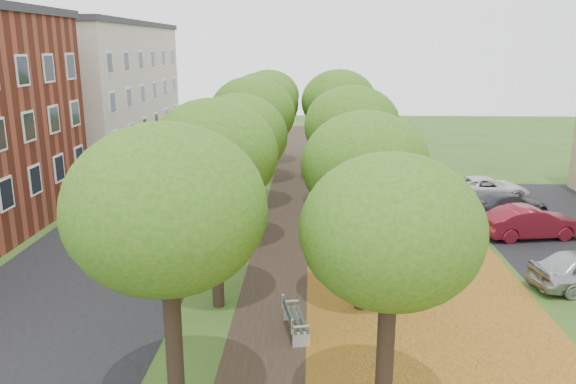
# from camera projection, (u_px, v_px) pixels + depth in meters

# --- Properties ---
(street_asphalt) EXTENTS (8.00, 70.00, 0.01)m
(street_asphalt) POSITION_uv_depth(u_px,v_px,m) (142.00, 223.00, 28.00)
(street_asphalt) COLOR black
(street_asphalt) RESTS_ON ground
(footpath) EXTENTS (3.20, 70.00, 0.01)m
(footpath) POSITION_uv_depth(u_px,v_px,m) (292.00, 225.00, 27.70)
(footpath) COLOR black
(footpath) RESTS_ON ground
(leaf_verge) EXTENTS (7.50, 70.00, 0.01)m
(leaf_verge) POSITION_uv_depth(u_px,v_px,m) (394.00, 226.00, 27.51)
(leaf_verge) COLOR #AF6E20
(leaf_verge) RESTS_ON ground
(parking_lot) EXTENTS (9.00, 16.00, 0.01)m
(parking_lot) POSITION_uv_depth(u_px,v_px,m) (561.00, 222.00, 28.14)
(parking_lot) COLOR black
(parking_lot) RESTS_ON ground
(tree_row_west) EXTENTS (4.34, 34.34, 6.92)m
(tree_row_west) POSITION_uv_depth(u_px,v_px,m) (246.00, 122.00, 26.51)
(tree_row_west) COLOR black
(tree_row_west) RESTS_ON ground
(tree_row_east) EXTENTS (4.34, 34.34, 6.92)m
(tree_row_east) POSITION_uv_depth(u_px,v_px,m) (348.00, 123.00, 26.33)
(tree_row_east) COLOR black
(tree_row_east) RESTS_ON ground
(building_cream) EXTENTS (10.30, 20.30, 10.40)m
(building_cream) POSITION_uv_depth(u_px,v_px,m) (86.00, 89.00, 44.46)
(building_cream) COLOR beige
(building_cream) RESTS_ON ground
(bench) EXTENTS (0.91, 1.94, 0.88)m
(bench) POSITION_uv_depth(u_px,v_px,m) (294.00, 319.00, 17.16)
(bench) COLOR #242E26
(bench) RESTS_ON ground
(car_red) EXTENTS (4.63, 2.27, 1.46)m
(car_red) POSITION_uv_depth(u_px,v_px,m) (531.00, 222.00, 25.66)
(car_red) COLOR maroon
(car_red) RESTS_ON ground
(car_grey) EXTENTS (4.79, 3.29, 1.29)m
(car_grey) POSITION_uv_depth(u_px,v_px,m) (508.00, 205.00, 28.71)
(car_grey) COLOR #2D2D31
(car_grey) RESTS_ON ground
(car_white) EXTENTS (4.92, 2.69, 1.31)m
(car_white) POSITION_uv_depth(u_px,v_px,m) (487.00, 188.00, 32.18)
(car_white) COLOR silver
(car_white) RESTS_ON ground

